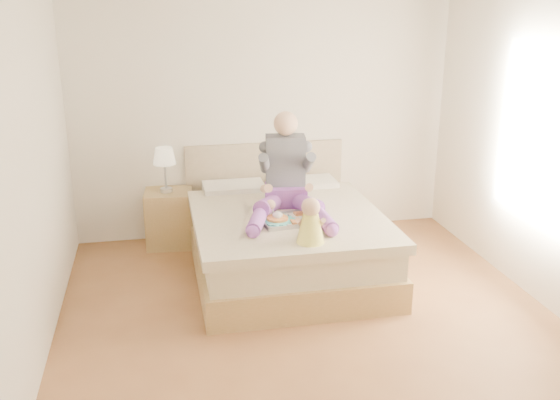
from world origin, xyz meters
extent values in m
cube|color=brown|center=(0.00, 0.00, 0.00)|extent=(4.00, 4.20, 0.01)
cube|color=#F0E4CF|center=(0.00, 2.10, 1.35)|extent=(4.00, 0.02, 2.70)
cube|color=#F0E4CF|center=(0.00, -2.10, 1.35)|extent=(4.00, 0.02, 2.70)
cube|color=#F0E4CF|center=(-2.00, 0.00, 1.35)|extent=(0.02, 4.20, 2.70)
cube|color=#F0E4CF|center=(2.00, 0.00, 1.35)|extent=(0.02, 4.20, 2.70)
cube|color=white|center=(1.99, 0.20, 1.40)|extent=(0.02, 1.30, 1.60)
cube|color=#FEEAD0|center=(1.98, 0.20, 1.40)|extent=(0.01, 1.18, 1.48)
cube|color=olive|center=(0.00, 1.02, 0.14)|extent=(1.68, 2.13, 0.28)
cube|color=beige|center=(0.00, 1.02, 0.40)|extent=(1.60, 2.05, 0.24)
cube|color=beige|center=(0.00, 0.87, 0.57)|extent=(1.70, 1.80, 0.09)
cube|color=white|center=(-0.38, 1.76, 0.59)|extent=(0.62, 0.40, 0.14)
cube|color=white|center=(0.38, 1.76, 0.59)|extent=(0.62, 0.40, 0.14)
cube|color=gray|center=(0.00, 2.09, 0.50)|extent=(1.70, 0.08, 1.00)
cube|color=olive|center=(-1.04, 1.88, 0.29)|extent=(0.51, 0.46, 0.59)
cylinder|color=#BABCC2|center=(-1.06, 1.86, 0.61)|extent=(0.12, 0.12, 0.04)
cylinder|color=#BABCC2|center=(-1.06, 1.86, 0.75)|extent=(0.02, 0.02, 0.26)
cone|color=#FCECC5|center=(-1.06, 1.86, 0.96)|extent=(0.23, 0.23, 0.16)
cube|color=purple|center=(0.04, 1.17, 0.70)|extent=(0.42, 0.36, 0.18)
cube|color=#3D3D45|center=(0.05, 1.23, 1.01)|extent=(0.39, 0.27, 0.49)
sphere|color=#DAAB88|center=(0.04, 1.20, 1.38)|extent=(0.22, 0.22, 0.22)
cylinder|color=purple|center=(-0.16, 0.95, 0.69)|extent=(0.38, 0.53, 0.22)
cylinder|color=purple|center=(-0.33, 0.59, 0.68)|extent=(0.27, 0.48, 0.13)
sphere|color=purple|center=(-0.40, 0.38, 0.67)|extent=(0.11, 0.11, 0.11)
cylinder|color=#3D3D45|center=(-0.17, 1.12, 1.04)|extent=(0.16, 0.31, 0.25)
cylinder|color=#DAAB88|center=(-0.19, 0.93, 0.85)|extent=(0.09, 0.31, 0.17)
sphere|color=#DAAB88|center=(-0.18, 0.77, 0.75)|extent=(0.09, 0.09, 0.09)
cylinder|color=purple|center=(0.17, 0.91, 0.69)|extent=(0.25, 0.54, 0.22)
cylinder|color=purple|center=(0.23, 0.51, 0.68)|extent=(0.14, 0.47, 0.13)
sphere|color=purple|center=(0.24, 0.28, 0.67)|extent=(0.11, 0.11, 0.11)
cylinder|color=#3D3D45|center=(0.23, 1.06, 1.04)|extent=(0.10, 0.30, 0.25)
cylinder|color=#DAAB88|center=(0.19, 0.87, 0.85)|extent=(0.15, 0.32, 0.17)
sphere|color=#DAAB88|center=(0.14, 0.73, 0.75)|extent=(0.09, 0.09, 0.09)
cube|color=#BABCC2|center=(-0.04, 0.69, 0.62)|extent=(0.52, 0.43, 0.01)
cylinder|color=#47CCCA|center=(-0.14, 0.69, 0.63)|extent=(0.28, 0.28, 0.02)
cylinder|color=#CE8044|center=(-0.14, 0.69, 0.65)|extent=(0.19, 0.19, 0.02)
cylinder|color=white|center=(-0.21, 0.82, 0.67)|extent=(0.08, 0.08, 0.10)
torus|color=white|center=(-0.16, 0.82, 0.67)|extent=(0.02, 0.07, 0.06)
cylinder|color=olive|center=(-0.21, 0.82, 0.72)|extent=(0.08, 0.08, 0.01)
cylinder|color=white|center=(0.08, 0.79, 0.63)|extent=(0.16, 0.16, 0.01)
cube|color=#CE8044|center=(0.08, 0.79, 0.64)|extent=(0.10, 0.09, 0.02)
cylinder|color=white|center=(0.00, 0.59, 0.63)|extent=(0.16, 0.16, 0.01)
ellipsoid|color=#AB2212|center=(0.02, 0.58, 0.64)|extent=(0.04, 0.03, 0.01)
cylinder|color=white|center=(0.15, 0.78, 0.69)|extent=(0.07, 0.07, 0.13)
cylinder|color=orange|center=(0.15, 0.78, 0.68)|extent=(0.07, 0.07, 0.12)
cylinder|color=white|center=(0.14, 0.60, 0.64)|extent=(0.07, 0.07, 0.04)
cylinder|color=#3F1E09|center=(0.14, 0.60, 0.64)|extent=(0.06, 0.06, 0.03)
cone|color=#FFF550|center=(0.03, 0.19, 0.73)|extent=(0.22, 0.22, 0.24)
sphere|color=#DAAB88|center=(0.03, 0.19, 0.91)|extent=(0.15, 0.15, 0.15)
cylinder|color=#DAAB88|center=(0.02, 0.31, 0.65)|extent=(0.11, 0.18, 0.06)
sphere|color=#DAAB88|center=(0.03, 0.40, 0.65)|extent=(0.05, 0.05, 0.05)
cylinder|color=#DAAB88|center=(-0.05, 0.22, 0.78)|extent=(0.09, 0.13, 0.10)
cylinder|color=#DAAB88|center=(0.10, 0.29, 0.65)|extent=(0.07, 0.17, 0.06)
sphere|color=#DAAB88|center=(0.12, 0.37, 0.65)|extent=(0.05, 0.05, 0.05)
cylinder|color=#DAAB88|center=(0.12, 0.18, 0.78)|extent=(0.05, 0.12, 0.10)
camera|label=1|loc=(-1.13, -4.31, 2.50)|focal=40.00mm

